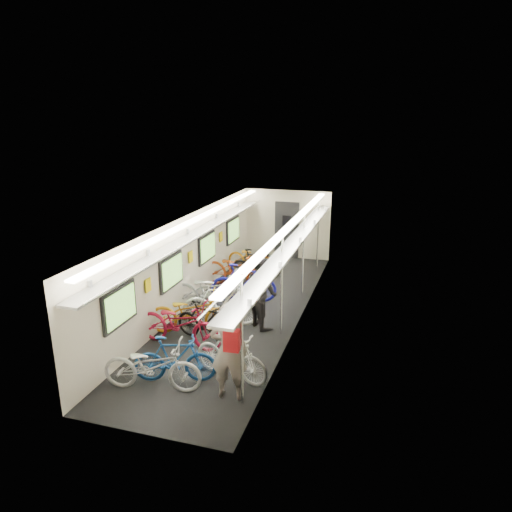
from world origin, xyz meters
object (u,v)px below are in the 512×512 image
Objects in this scene: bicycle_1 at (175,359)px; passenger_near at (229,351)px; backpack at (232,340)px; bicycle_0 at (152,366)px; passenger_mid at (262,292)px.

passenger_near is (1.14, -0.17, 0.44)m from bicycle_1.
bicycle_0 is at bearing 171.77° from backpack.
backpack is at bearing 111.09° from passenger_near.
bicycle_1 is at bearing 156.04° from backpack.
backpack is at bearing -103.77° from bicycle_0.
passenger_mid is at bearing -92.22° from passenger_near.
bicycle_0 is at bearing 126.57° from bicycle_1.
passenger_near reaches higher than passenger_mid.
bicycle_1 is at bearing -15.62° from passenger_near.
backpack is (1.30, -0.47, 0.81)m from bicycle_1.
bicycle_0 is 1.17× the size of bicycle_1.
bicycle_1 is 1.61m from backpack.
bicycle_0 is 1.77m from backpack.
passenger_near is at bearing -114.68° from bicycle_1.
backpack is (1.57, -0.12, 0.80)m from bicycle_0.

